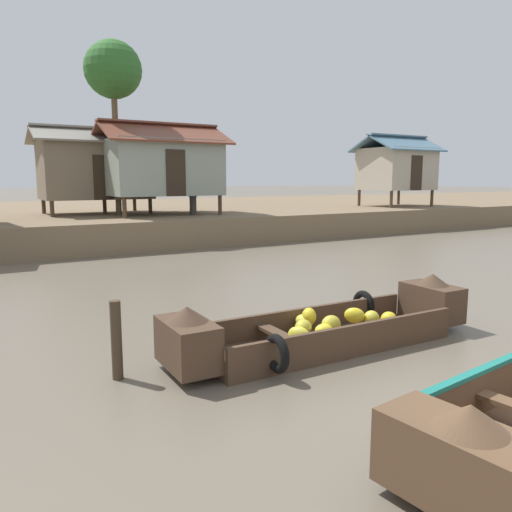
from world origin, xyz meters
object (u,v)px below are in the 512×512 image
Objects in this scene: stilt_house_mid_left at (95,168)px; palm_tree_near at (113,71)px; banana_boat at (327,327)px; stilt_house_right at (396,168)px; stilt_house_mid_right at (160,166)px; mooring_post at (116,340)px; vendor_person at (193,193)px.

stilt_house_mid_left is 0.73× the size of palm_tree_near.
stilt_house_right is at bearing 41.51° from banana_boat.
palm_tree_near reaches higher than stilt_house_mid_right.
palm_tree_near is (1.00, 15.25, 6.56)m from banana_boat.
stilt_house_right is 3.98× the size of mooring_post.
stilt_house_mid_left is 16.45m from mooring_post.
mooring_post is at bearing -112.18° from stilt_house_mid_right.
palm_tree_near reaches higher than banana_boat.
palm_tree_near is at bearing 142.12° from vendor_person.
stilt_house_right is 0.59× the size of palm_tree_near.
vendor_person reaches higher than mooring_post.
vendor_person is (3.18, -2.99, -0.99)m from stilt_house_mid_left.
stilt_house_mid_left is 3.06× the size of vendor_person.
banana_boat is at bearing -104.89° from vendor_person.
mooring_post is (-4.13, -14.86, -6.36)m from palm_tree_near.
palm_tree_near is (0.65, -1.02, 3.86)m from stilt_house_mid_left.
banana_boat is 3.13× the size of vendor_person.
vendor_person is (0.92, -1.20, -1.07)m from stilt_house_mid_right.
stilt_house_mid_left is 2.89m from stilt_house_mid_right.
stilt_house_mid_right is at bearing -38.39° from stilt_house_mid_left.
vendor_person is at bearing -176.18° from stilt_house_right.
stilt_house_right is 2.50× the size of vendor_person.
stilt_house_mid_right is 0.73× the size of palm_tree_near.
stilt_house_right is at bearing 35.73° from mooring_post.
mooring_post is (-19.07, -13.72, -2.65)m from stilt_house_right.
stilt_house_mid_left is (0.35, 16.27, 2.70)m from banana_boat.
stilt_house_mid_right is at bearing 178.40° from stilt_house_right.
stilt_house_right reaches higher than stilt_house_mid_left.
banana_boat is at bearing -100.22° from stilt_house_mid_right.
stilt_house_mid_right reaches higher than mooring_post.
banana_boat is at bearing -7.04° from mooring_post.
mooring_post is (-6.66, -12.89, -1.50)m from vendor_person.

